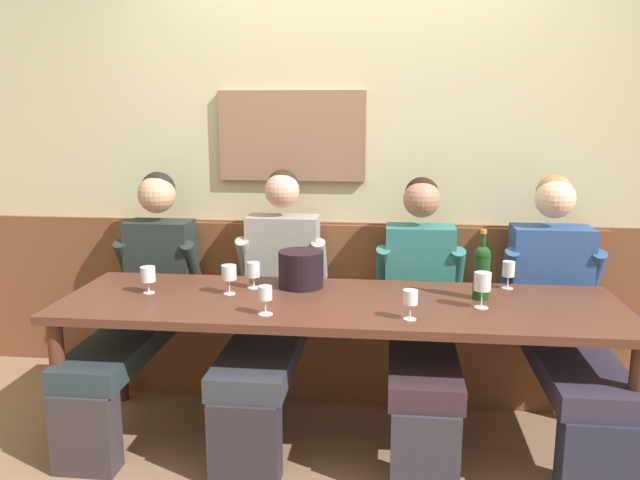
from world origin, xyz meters
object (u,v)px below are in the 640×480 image
at_px(person_center_left_seat, 141,293).
at_px(wine_glass_right_end, 265,294).
at_px(dining_table, 339,315).
at_px(ice_bucket, 301,269).
at_px(wall_bench, 348,341).
at_px(person_left_seat, 273,301).
at_px(wine_glass_center_rear, 148,275).
at_px(wine_glass_mid_right, 410,299).
at_px(wine_glass_mid_left, 508,271).
at_px(person_center_right_seat, 562,308).
at_px(wine_glass_by_bottle, 229,274).
at_px(person_right_seat, 421,306).
at_px(wine_glass_near_bucket, 482,282).
at_px(wine_glass_center_front, 254,271).
at_px(wine_bottle_amber_mid, 482,270).

xyz_separation_m(person_center_left_seat, wine_glass_right_end, (0.81, -0.56, 0.19)).
relative_size(dining_table, ice_bucket, 11.59).
height_order(wall_bench, person_left_seat, person_left_seat).
relative_size(dining_table, person_center_left_seat, 2.10).
distance_m(wine_glass_center_rear, wine_glass_mid_right, 1.30).
relative_size(person_center_left_seat, ice_bucket, 5.51).
bearing_deg(wine_glass_right_end, wall_bench, 71.14).
bearing_deg(wine_glass_mid_left, wine_glass_mid_right, -132.73).
bearing_deg(person_left_seat, person_center_right_seat, 0.77).
bearing_deg(person_center_right_seat, wine_glass_by_bottle, -170.68).
height_order(dining_table, wine_glass_by_bottle, wine_glass_by_bottle).
xyz_separation_m(person_left_seat, wine_glass_center_rear, (-0.57, -0.28, 0.20)).
distance_m(wine_glass_mid_right, wine_glass_by_bottle, 0.92).
xyz_separation_m(wine_glass_center_rear, wine_glass_mid_left, (1.78, 0.28, 0.00)).
relative_size(wine_glass_center_rear, wine_glass_mid_left, 0.94).
height_order(person_right_seat, wine_glass_near_bucket, person_right_seat).
height_order(dining_table, person_center_left_seat, person_center_left_seat).
bearing_deg(wine_glass_center_front, ice_bucket, 12.68).
xyz_separation_m(dining_table, wine_bottle_amber_mid, (0.67, 0.10, 0.21)).
height_order(dining_table, person_center_right_seat, person_center_right_seat).
relative_size(dining_table, wine_glass_center_front, 19.72).
height_order(person_right_seat, wine_glass_mid_right, person_right_seat).
distance_m(person_center_left_seat, wine_glass_mid_right, 1.56).
height_order(person_left_seat, person_right_seat, person_left_seat).
bearing_deg(wine_glass_right_end, ice_bucket, 78.78).
bearing_deg(person_center_left_seat, person_center_right_seat, 0.08).
xyz_separation_m(person_left_seat, wine_glass_by_bottle, (-0.17, -0.25, 0.21)).
height_order(person_center_right_seat, wine_glass_by_bottle, person_center_right_seat).
relative_size(wall_bench, dining_table, 1.11).
bearing_deg(wine_glass_center_rear, dining_table, -1.19).
xyz_separation_m(dining_table, wine_glass_mid_right, (0.33, -0.24, 0.16)).
bearing_deg(ice_bucket, person_right_seat, 8.39).
bearing_deg(wine_bottle_amber_mid, ice_bucket, 172.62).
relative_size(person_right_seat, wine_glass_by_bottle, 8.58).
distance_m(wall_bench, ice_bucket, 0.72).
distance_m(person_right_seat, wine_glass_right_end, 0.92).
height_order(wall_bench, ice_bucket, wall_bench).
relative_size(person_right_seat, wine_glass_right_end, 9.58).
distance_m(wine_glass_mid_left, wine_glass_by_bottle, 1.40).
xyz_separation_m(wine_glass_center_rear, wine_glass_mid_right, (1.27, -0.26, 0.00)).
distance_m(wine_glass_center_front, wine_glass_mid_left, 1.29).
bearing_deg(wine_glass_by_bottle, person_right_seat, 15.48).
bearing_deg(wine_glass_center_rear, person_center_left_seat, 119.19).
distance_m(person_center_right_seat, wine_glass_mid_right, 0.99).
relative_size(wine_glass_center_front, wine_glass_mid_left, 0.95).
relative_size(wall_bench, person_left_seat, 2.30).
height_order(person_right_seat, person_center_right_seat, person_center_right_seat).
height_order(wine_glass_mid_left, wine_glass_mid_right, wine_glass_mid_left).
height_order(ice_bucket, wine_glass_by_bottle, ice_bucket).
height_order(person_left_seat, wine_glass_mid_left, person_left_seat).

